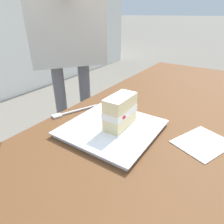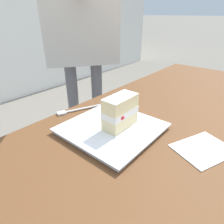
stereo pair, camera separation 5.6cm
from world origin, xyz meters
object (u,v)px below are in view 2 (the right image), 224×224
object	(u,v)px
paper_napkin	(203,149)
patio_table	(210,153)
dessert_fork	(77,110)
dessert_plate	(112,128)
diner_person	(80,18)
cake_slice	(120,112)

from	to	relation	value
paper_napkin	patio_table	bearing A→B (deg)	179.42
dessert_fork	dessert_plate	bearing A→B (deg)	83.46
dessert_plate	diner_person	world-z (taller)	diner_person
diner_person	cake_slice	bearing A→B (deg)	56.78
cake_slice	dessert_fork	size ratio (longest dim) A/B	0.67
patio_table	diner_person	world-z (taller)	diner_person
cake_slice	paper_napkin	world-z (taller)	cake_slice
cake_slice	dessert_fork	distance (m)	0.21
dessert_fork	paper_napkin	world-z (taller)	dessert_fork
cake_slice	diner_person	bearing A→B (deg)	-123.22
patio_table	paper_napkin	xyz separation A→B (m)	(0.12, -0.00, 0.09)
dessert_plate	diner_person	bearing A→B (deg)	-125.16
patio_table	dessert_fork	xyz separation A→B (m)	(0.18, -0.43, 0.09)
patio_table	dessert_fork	size ratio (longest dim) A/B	9.27
cake_slice	paper_napkin	size ratio (longest dim) A/B	0.62
diner_person	paper_napkin	bearing A→B (deg)	68.94
dessert_fork	paper_napkin	bearing A→B (deg)	98.60
dessert_plate	paper_napkin	distance (m)	0.25
dessert_plate	dessert_fork	distance (m)	0.19
patio_table	dessert_plate	size ratio (longest dim) A/B	5.80
dessert_plate	diner_person	xyz separation A→B (m)	(-0.39, -0.56, 0.29)
dessert_fork	patio_table	bearing A→B (deg)	113.08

